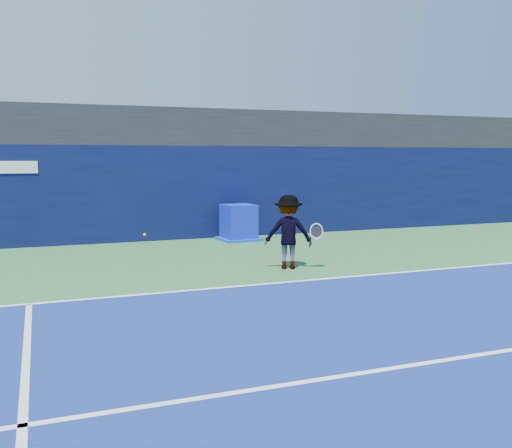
% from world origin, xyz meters
% --- Properties ---
extents(ground, '(80.00, 80.00, 0.00)m').
position_xyz_m(ground, '(0.00, 0.00, 0.00)').
color(ground, '#2F6936').
rests_on(ground, ground).
extents(baseline, '(24.00, 0.10, 0.01)m').
position_xyz_m(baseline, '(0.00, 3.00, 0.01)').
color(baseline, white).
rests_on(baseline, ground).
extents(service_line, '(24.00, 0.10, 0.01)m').
position_xyz_m(service_line, '(0.00, -2.00, 0.01)').
color(service_line, white).
rests_on(service_line, ground).
extents(stadium_band, '(36.00, 3.00, 1.20)m').
position_xyz_m(stadium_band, '(0.00, 11.50, 3.60)').
color(stadium_band, black).
rests_on(stadium_band, back_wall_assembly).
extents(back_wall_assembly, '(36.00, 1.03, 3.00)m').
position_xyz_m(back_wall_assembly, '(-0.00, 10.50, 1.50)').
color(back_wall_assembly, '#0A0E38').
rests_on(back_wall_assembly, ground).
extents(equipment_cart, '(1.29, 1.29, 1.14)m').
position_xyz_m(equipment_cart, '(1.17, 9.26, 0.52)').
color(equipment_cart, '#0D1EC2').
rests_on(equipment_cart, ground).
extents(tennis_player, '(1.40, 1.02, 1.75)m').
position_xyz_m(tennis_player, '(0.73, 4.41, 0.88)').
color(tennis_player, white).
rests_on(tennis_player, ground).
extents(tennis_ball, '(0.06, 0.06, 0.06)m').
position_xyz_m(tennis_ball, '(-2.43, 5.73, 0.80)').
color(tennis_ball, '#BFF11A').
rests_on(tennis_ball, ground).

